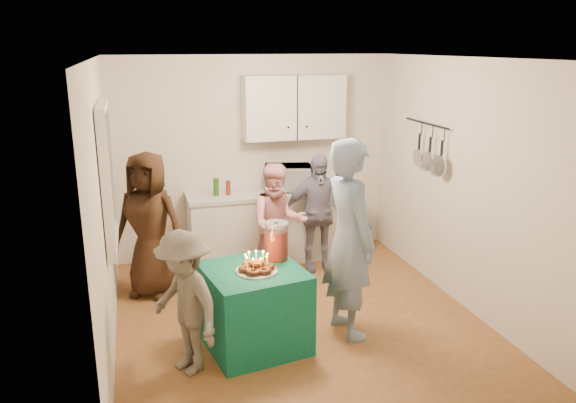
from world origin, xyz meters
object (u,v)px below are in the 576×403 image
object	(u,v)px
counter	(275,227)
child_near_left	(185,303)
man_birthday	(349,239)
party_table	(254,308)
punch_jar	(276,242)
microwave	(288,178)
woman_back_right	(317,213)
woman_back_center	(278,224)
woman_back_left	(149,225)

from	to	relation	value
counter	child_near_left	size ratio (longest dim) A/B	1.74
counter	man_birthday	distance (m)	2.17
counter	child_near_left	distance (m)	2.75
party_table	punch_jar	world-z (taller)	punch_jar
punch_jar	child_near_left	size ratio (longest dim) A/B	0.27
man_birthday	counter	bearing A→B (deg)	-4.09
counter	microwave	size ratio (longest dim) A/B	3.77
child_near_left	woman_back_right	bearing A→B (deg)	108.02
punch_jar	woman_back_right	size ratio (longest dim) A/B	0.23
woman_back_center	child_near_left	size ratio (longest dim) A/B	1.13
man_birthday	woman_back_left	xyz separation A→B (m)	(-1.78, 1.41, -0.15)
counter	woman_back_center	xyz separation A→B (m)	(-0.15, -0.76, 0.28)
party_table	woman_back_left	size ratio (longest dim) A/B	0.52
microwave	child_near_left	size ratio (longest dim) A/B	0.46
counter	punch_jar	xyz separation A→B (m)	(-0.47, -1.92, 0.50)
party_table	child_near_left	xyz separation A→B (m)	(-0.64, -0.26, 0.25)
party_table	woman_back_center	size ratio (longest dim) A/B	0.60
man_birthday	woman_back_left	world-z (taller)	man_birthday
microwave	woman_back_right	size ratio (longest dim) A/B	0.40
woman_back_center	woman_back_right	size ratio (longest dim) A/B	0.98
woman_back_left	child_near_left	distance (m)	1.70
woman_back_center	woman_back_right	xyz separation A→B (m)	(0.56, 0.27, 0.02)
man_birthday	woman_back_left	bearing A→B (deg)	42.50
man_birthday	punch_jar	bearing A→B (deg)	65.51
microwave	woman_back_right	xyz separation A→B (m)	(0.23, -0.50, -0.34)
counter	man_birthday	xyz separation A→B (m)	(0.18, -2.10, 0.53)
counter	microwave	xyz separation A→B (m)	(0.18, 0.00, 0.64)
child_near_left	man_birthday	bearing A→B (deg)	71.50
counter	microwave	distance (m)	0.67
microwave	child_near_left	xyz separation A→B (m)	(-1.56, -2.37, -0.44)
microwave	woman_back_right	world-z (taller)	woman_back_right
party_table	man_birthday	size ratio (longest dim) A/B	0.44
woman_back_left	woman_back_right	world-z (taller)	woman_back_left
party_table	child_near_left	bearing A→B (deg)	-158.40
party_table	woman_back_center	xyz separation A→B (m)	(0.59, 1.35, 0.33)
counter	woman_back_right	bearing A→B (deg)	-50.48
woman_back_center	party_table	bearing A→B (deg)	-110.63
microwave	woman_back_left	world-z (taller)	woman_back_left
woman_back_right	punch_jar	bearing A→B (deg)	-117.86
man_birthday	woman_back_center	world-z (taller)	man_birthday
counter	punch_jar	distance (m)	2.04
counter	man_birthday	world-z (taller)	man_birthday
counter	child_near_left	world-z (taller)	child_near_left
counter	punch_jar	bearing A→B (deg)	-103.88
punch_jar	woman_back_right	xyz separation A→B (m)	(0.88, 1.42, -0.20)
woman_back_left	woman_back_center	distance (m)	1.45
woman_back_left	child_near_left	xyz separation A→B (m)	(0.21, -1.68, -0.18)
child_near_left	counter	bearing A→B (deg)	121.46
woman_back_left	woman_back_center	xyz separation A→B (m)	(1.44, -0.07, -0.10)
microwave	man_birthday	world-z (taller)	man_birthday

